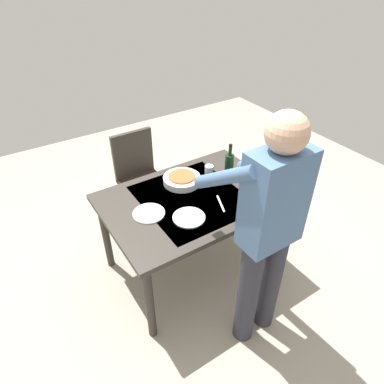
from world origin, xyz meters
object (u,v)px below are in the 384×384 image
chair_near (139,173)px  person_server (267,228)px  serving_bowl_pasta (182,179)px  dinner_plate_far (149,213)px  water_cup_near_right (209,171)px  wine_bottle (229,165)px  wine_glass_left (251,181)px  water_cup_near_left (247,197)px  dinner_plate_near (189,217)px  dining_table (192,206)px

chair_near → person_server: 1.64m
serving_bowl_pasta → dinner_plate_far: size_ratio=1.30×
serving_bowl_pasta → dinner_plate_far: 0.46m
dinner_plate_far → person_server: bearing=119.8°
water_cup_near_right → dinner_plate_far: bearing=15.1°
person_server → serving_bowl_pasta: person_server is taller
wine_bottle → chair_near: bearing=-58.6°
chair_near → wine_glass_left: chair_near is taller
serving_bowl_pasta → water_cup_near_right: bearing=171.6°
water_cup_near_left → serving_bowl_pasta: water_cup_near_left is taller
dinner_plate_near → dinner_plate_far: same height
water_cup_near_left → serving_bowl_pasta: size_ratio=0.29×
dinner_plate_near → dining_table: bearing=-128.0°
person_server → dinner_plate_near: 0.61m
person_server → wine_bottle: person_server is taller
wine_bottle → serving_bowl_pasta: size_ratio=0.99×
dining_table → dinner_plate_far: 0.38m
water_cup_near_right → dinner_plate_far: water_cup_near_right is taller
wine_glass_left → serving_bowl_pasta: 0.55m
chair_near → person_server: (-0.11, 1.58, 0.43)m
serving_bowl_pasta → dinner_plate_far: serving_bowl_pasta is taller
wine_glass_left → dinner_plate_far: (0.77, -0.19, -0.10)m
person_server → water_cup_near_right: size_ratio=17.49×
serving_bowl_pasta → dinner_plate_far: bearing=27.4°
water_cup_near_right → dinner_plate_near: bearing=40.5°
wine_bottle → dinner_plate_near: bearing=26.0°
water_cup_near_right → dinner_plate_near: size_ratio=0.42×
person_server → dinner_plate_far: size_ratio=7.34×
wine_glass_left → dinner_plate_far: bearing=-13.7°
wine_glass_left → serving_bowl_pasta: bearing=-47.2°
chair_near → person_server: size_ratio=0.54×
chair_near → water_cup_near_right: chair_near is taller
dining_table → chair_near: bearing=-86.2°
dining_table → dinner_plate_far: size_ratio=5.79×
chair_near → water_cup_near_left: bearing=108.2°
wine_bottle → dinner_plate_far: bearing=6.0°
wine_glass_left → dinner_plate_near: wine_glass_left is taller
person_server → water_cup_near_right: person_server is taller
serving_bowl_pasta → water_cup_near_left: bearing=119.6°
wine_bottle → dinner_plate_near: 0.63m
serving_bowl_pasta → dinner_plate_far: (0.41, 0.21, -0.03)m
dining_table → water_cup_near_left: 0.43m
water_cup_near_right → water_cup_near_left: bearing=94.1°
water_cup_near_right → wine_glass_left: bearing=109.6°
water_cup_near_left → dinner_plate_far: bearing=-21.6°
wine_bottle → water_cup_near_right: size_ratio=3.06×
dining_table → wine_bottle: wine_bottle is taller
dinner_plate_near → dinner_plate_far: (0.22, -0.19, 0.00)m
water_cup_near_right → dinner_plate_far: 0.67m
water_cup_near_left → dinner_plate_near: bearing=-9.3°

